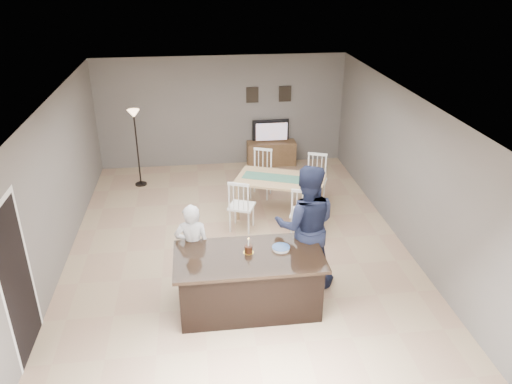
{
  "coord_description": "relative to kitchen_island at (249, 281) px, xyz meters",
  "views": [
    {
      "loc": [
        -0.66,
        -7.83,
        4.76
      ],
      "look_at": [
        0.29,
        -0.3,
        1.18
      ],
      "focal_mm": 35.0,
      "sensor_mm": 36.0,
      "label": 1
    }
  ],
  "objects": [
    {
      "name": "floor",
      "position": [
        0.0,
        1.8,
        -0.45
      ],
      "size": [
        8.0,
        8.0,
        0.0
      ],
      "primitive_type": "plane",
      "color": "tan",
      "rests_on": "ground"
    },
    {
      "name": "kitchen_island",
      "position": [
        0.0,
        0.0,
        0.0
      ],
      "size": [
        2.15,
        1.1,
        0.9
      ],
      "color": "black",
      "rests_on": "floor"
    },
    {
      "name": "tv_screen_glow",
      "position": [
        1.2,
        5.56,
        0.42
      ],
      "size": [
        0.78,
        0.0,
        0.78
      ],
      "primitive_type": "plane",
      "rotation": [
        1.57,
        0.0,
        3.14
      ],
      "color": "orange",
      "rests_on": "tv_console"
    },
    {
      "name": "doorway",
      "position": [
        -2.99,
        -0.5,
        0.8
      ],
      "size": [
        0.0,
        2.1,
        2.65
      ],
      "color": "black",
      "rests_on": "floor"
    },
    {
      "name": "man",
      "position": [
        0.95,
        0.55,
        0.55
      ],
      "size": [
        1.09,
        0.91,
        2.01
      ],
      "primitive_type": "imported",
      "rotation": [
        0.0,
        0.0,
        2.97
      ],
      "color": "#1B213B",
      "rests_on": "floor"
    },
    {
      "name": "picture_frames",
      "position": [
        1.15,
        5.78,
        1.3
      ],
      "size": [
        1.1,
        0.02,
        0.38
      ],
      "color": "black",
      "rests_on": "room_shell"
    },
    {
      "name": "television",
      "position": [
        1.2,
        5.64,
        0.41
      ],
      "size": [
        0.91,
        0.12,
        0.53
      ],
      "primitive_type": "imported",
      "rotation": [
        0.0,
        0.0,
        3.14
      ],
      "color": "black",
      "rests_on": "tv_console"
    },
    {
      "name": "woman",
      "position": [
        -0.8,
        0.55,
        0.29
      ],
      "size": [
        0.58,
        0.41,
        1.48
      ],
      "primitive_type": "imported",
      "rotation": [
        0.0,
        0.0,
        3.03
      ],
      "color": "silver",
      "rests_on": "floor"
    },
    {
      "name": "tv_console",
      "position": [
        1.2,
        5.57,
        -0.15
      ],
      "size": [
        1.2,
        0.4,
        0.6
      ],
      "primitive_type": "cube",
      "color": "brown",
      "rests_on": "floor"
    },
    {
      "name": "room_shell",
      "position": [
        0.0,
        1.8,
        1.22
      ],
      "size": [
        8.0,
        8.0,
        8.0
      ],
      "color": "slate",
      "rests_on": "floor"
    },
    {
      "name": "dining_table",
      "position": [
        0.96,
        2.85,
        0.21
      ],
      "size": [
        2.23,
        2.4,
        1.05
      ],
      "rotation": [
        0.0,
        0.0,
        -0.38
      ],
      "color": "tan",
      "rests_on": "floor"
    },
    {
      "name": "floor_lamp",
      "position": [
        -1.97,
        4.72,
        0.92
      ],
      "size": [
        0.27,
        0.27,
        1.77
      ],
      "color": "black",
      "rests_on": "floor"
    },
    {
      "name": "birthday_cake",
      "position": [
        0.0,
        0.07,
        0.5
      ],
      "size": [
        0.16,
        0.16,
        0.24
      ],
      "color": "gold",
      "rests_on": "kitchen_island"
    },
    {
      "name": "plate_stack",
      "position": [
        0.48,
        0.1,
        0.47
      ],
      "size": [
        0.26,
        0.26,
        0.04
      ],
      "color": "white",
      "rests_on": "kitchen_island"
    }
  ]
}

